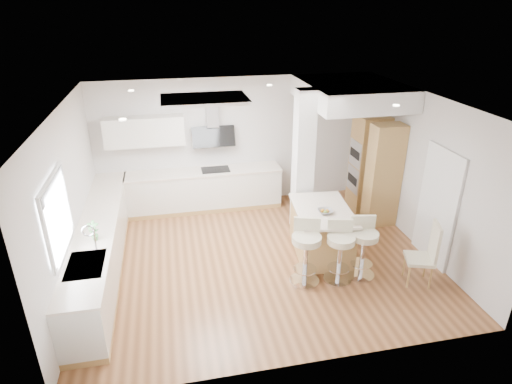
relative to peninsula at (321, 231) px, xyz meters
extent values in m
plane|color=#935D36|center=(-1.13, 0.03, -0.45)|extent=(6.00, 6.00, 0.00)
cube|color=white|center=(-1.13, 0.03, -0.45)|extent=(6.00, 5.00, 0.02)
cube|color=silver|center=(-1.13, 2.53, 0.95)|extent=(6.00, 0.04, 2.80)
cube|color=silver|center=(-4.13, 0.03, 0.95)|extent=(0.04, 5.00, 2.80)
cube|color=silver|center=(1.87, 0.03, 0.95)|extent=(0.04, 5.00, 2.80)
cube|color=white|center=(-1.93, 0.63, 2.33)|extent=(1.40, 0.95, 0.05)
cube|color=white|center=(-1.93, 0.63, 2.31)|extent=(1.25, 0.80, 0.03)
cylinder|color=white|center=(-3.13, 1.53, 2.34)|extent=(0.10, 0.10, 0.02)
cylinder|color=white|center=(-3.13, -0.47, 2.34)|extent=(0.10, 0.10, 0.02)
cylinder|color=white|center=(-0.63, 1.53, 2.34)|extent=(0.10, 0.10, 0.02)
cylinder|color=white|center=(0.87, 1.03, 2.34)|extent=(0.10, 0.10, 0.02)
cylinder|color=white|center=(0.87, -0.47, 2.34)|extent=(0.10, 0.10, 0.02)
cube|color=white|center=(-4.09, -0.87, 1.20)|extent=(0.03, 1.15, 0.95)
cube|color=white|center=(-4.08, -0.87, 1.71)|extent=(0.04, 1.28, 0.06)
cube|color=white|center=(-4.08, -0.87, 0.70)|extent=(0.04, 1.28, 0.06)
cube|color=white|center=(-4.08, -1.48, 1.20)|extent=(0.04, 0.06, 0.95)
cube|color=white|center=(-4.08, -0.26, 1.20)|extent=(0.04, 0.06, 0.95)
cube|color=#9FA1A6|center=(-4.06, -0.87, 1.63)|extent=(0.03, 1.18, 0.14)
cube|color=#413C33|center=(1.86, -0.57, 0.55)|extent=(0.02, 0.90, 2.00)
cube|color=white|center=(1.84, -0.57, 0.55)|extent=(0.05, 1.00, 2.10)
cube|color=tan|center=(-3.83, 0.28, -0.40)|extent=(0.60, 4.50, 0.10)
cube|color=silver|center=(-3.83, 0.28, 0.03)|extent=(0.60, 4.50, 0.76)
cube|color=#EFE0CB|center=(-3.83, 0.28, 0.43)|extent=(0.63, 4.50, 0.04)
cube|color=#A8A8AC|center=(-3.83, -0.97, 0.44)|extent=(0.50, 0.75, 0.02)
cube|color=#A8A8AC|center=(-3.83, -1.15, 0.39)|extent=(0.40, 0.34, 0.10)
cube|color=#A8A8AC|center=(-3.83, -0.79, 0.39)|extent=(0.40, 0.34, 0.10)
cylinder|color=silver|center=(-3.71, -0.67, 0.63)|extent=(0.02, 0.02, 0.36)
torus|color=silver|center=(-3.78, -0.67, 0.81)|extent=(0.18, 0.02, 0.18)
imported|color=#50974D|center=(-3.78, -0.32, 0.62)|extent=(0.17, 0.12, 0.33)
cube|color=tan|center=(-1.88, 2.23, -0.40)|extent=(3.30, 0.60, 0.10)
cube|color=silver|center=(-1.88, 2.23, 0.03)|extent=(3.30, 0.60, 0.76)
cube|color=#EFE0CB|center=(-1.88, 2.23, 0.43)|extent=(3.33, 0.63, 0.04)
cube|color=black|center=(-1.63, 2.23, 0.46)|extent=(0.60, 0.40, 0.01)
cube|color=silver|center=(-3.03, 2.36, 1.35)|extent=(1.60, 0.34, 0.60)
cube|color=#A8A8AC|center=(-1.63, 2.43, 1.70)|extent=(0.25, 0.18, 0.70)
cube|color=black|center=(-1.63, 2.35, 1.15)|extent=(0.90, 0.26, 0.44)
cube|color=white|center=(-0.08, 0.98, 0.95)|extent=(0.35, 0.35, 2.80)
cube|color=white|center=(0.97, 1.43, 2.15)|extent=(1.78, 2.20, 0.40)
cube|color=tan|center=(1.55, 1.53, 0.60)|extent=(0.62, 0.62, 2.10)
cube|color=tan|center=(1.55, 0.83, 0.60)|extent=(0.62, 0.40, 2.10)
cube|color=#A8A8AC|center=(1.24, 1.53, 0.85)|extent=(0.02, 0.55, 0.55)
cube|color=#A8A8AC|center=(1.24, 1.53, 0.27)|extent=(0.02, 0.55, 0.55)
cube|color=black|center=(1.23, 1.53, 0.85)|extent=(0.01, 0.45, 0.18)
cube|color=black|center=(1.23, 1.53, 0.27)|extent=(0.01, 0.45, 0.18)
cube|color=tan|center=(0.00, 0.00, -0.02)|extent=(1.02, 1.46, 0.84)
cube|color=#EFE0CB|center=(0.00, 0.00, 0.42)|extent=(1.10, 1.54, 0.04)
imported|color=gray|center=(-0.01, -0.15, 0.47)|extent=(0.28, 0.28, 0.06)
sphere|color=#BF7416|center=(0.02, -0.15, 0.47)|extent=(0.08, 0.08, 0.07)
sphere|color=#BF7416|center=(-0.05, -0.12, 0.47)|extent=(0.08, 0.08, 0.07)
sphere|color=olive|center=(-0.02, -0.18, 0.47)|extent=(0.08, 0.08, 0.07)
cylinder|color=silver|center=(-0.55, -0.80, -0.43)|extent=(0.62, 0.62, 0.03)
cylinder|color=silver|center=(-0.55, -0.80, -0.06)|extent=(0.10, 0.10, 0.73)
cylinder|color=silver|center=(-0.55, -0.80, -0.20)|extent=(0.48, 0.48, 0.02)
cylinder|color=beige|center=(-0.55, -0.80, 0.36)|extent=(0.59, 0.59, 0.11)
cube|color=beige|center=(-0.50, -0.63, 0.53)|extent=(0.42, 0.18, 0.25)
cylinder|color=silver|center=(0.00, -0.87, -0.43)|extent=(0.56, 0.56, 0.03)
cylinder|color=silver|center=(0.00, -0.87, -0.07)|extent=(0.09, 0.09, 0.69)
cylinder|color=silver|center=(0.00, -0.87, -0.21)|extent=(0.43, 0.43, 0.02)
cylinder|color=beige|center=(0.00, -0.87, 0.32)|extent=(0.53, 0.53, 0.11)
cube|color=beige|center=(0.03, -0.70, 0.48)|extent=(0.41, 0.14, 0.23)
cylinder|color=silver|center=(0.42, -0.83, -0.43)|extent=(0.54, 0.54, 0.03)
cylinder|color=silver|center=(0.42, -0.83, -0.07)|extent=(0.09, 0.09, 0.70)
cylinder|color=silver|center=(0.42, -0.83, -0.21)|extent=(0.42, 0.42, 0.02)
cylinder|color=beige|center=(0.42, -0.83, 0.32)|extent=(0.52, 0.52, 0.11)
cube|color=beige|center=(0.45, -0.66, 0.48)|extent=(0.41, 0.12, 0.24)
cube|color=beige|center=(1.24, -1.19, 0.00)|extent=(0.54, 0.54, 0.06)
cube|color=beige|center=(1.41, -1.25, 0.31)|extent=(0.17, 0.39, 0.68)
cylinder|color=tan|center=(1.02, -1.30, -0.24)|extent=(0.04, 0.04, 0.41)
cylinder|color=tan|center=(1.13, -0.97, -0.24)|extent=(0.04, 0.04, 0.41)
cylinder|color=tan|center=(1.34, -1.40, -0.24)|extent=(0.04, 0.04, 0.41)
cylinder|color=tan|center=(1.45, -1.08, -0.24)|extent=(0.04, 0.04, 0.41)
camera|label=1|loc=(-2.53, -6.33, 3.83)|focal=30.00mm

